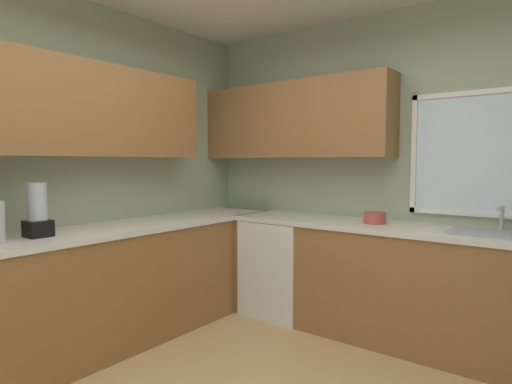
{
  "coord_description": "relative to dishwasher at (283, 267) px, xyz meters",
  "views": [
    {
      "loc": [
        1.29,
        -1.6,
        1.41
      ],
      "look_at": [
        -0.58,
        0.83,
        1.19
      ],
      "focal_mm": 29.89,
      "sensor_mm": 36.0,
      "label": 1
    }
  ],
  "objects": [
    {
      "name": "bowl",
      "position": [
        0.87,
        0.03,
        0.53
      ],
      "size": [
        0.18,
        0.18,
        0.09
      ],
      "primitive_type": "cylinder",
      "color": "#B74C42",
      "rests_on": "counter_run_back"
    },
    {
      "name": "sink_assembly",
      "position": [
        1.74,
        0.04,
        0.49
      ],
      "size": [
        0.61,
        0.4,
        0.19
      ],
      "color": "#9EA0A5",
      "rests_on": "counter_run_back"
    },
    {
      "name": "room_shell",
      "position": [
        0.54,
        -1.16,
        1.36
      ],
      "size": [
        3.85,
        4.11,
        2.74
      ],
      "color": "#9EAD8E",
      "rests_on": "ground_plane"
    },
    {
      "name": "blender_appliance",
      "position": [
        -0.66,
        -1.92,
        0.64
      ],
      "size": [
        0.15,
        0.15,
        0.36
      ],
      "color": "black",
      "rests_on": "counter_run_left"
    },
    {
      "name": "counter_run_left",
      "position": [
        -0.66,
        -1.66,
        0.02
      ],
      "size": [
        0.65,
        3.72,
        0.92
      ],
      "color": "olive",
      "rests_on": "ground_plane"
    },
    {
      "name": "counter_run_back",
      "position": [
        1.11,
        0.03,
        0.02
      ],
      "size": [
        2.94,
        0.65,
        0.92
      ],
      "color": "olive",
      "rests_on": "ground_plane"
    },
    {
      "name": "dishwasher",
      "position": [
        0.0,
        0.0,
        0.0
      ],
      "size": [
        0.6,
        0.6,
        0.87
      ],
      "primitive_type": "cube",
      "color": "white",
      "rests_on": "ground_plane"
    }
  ]
}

